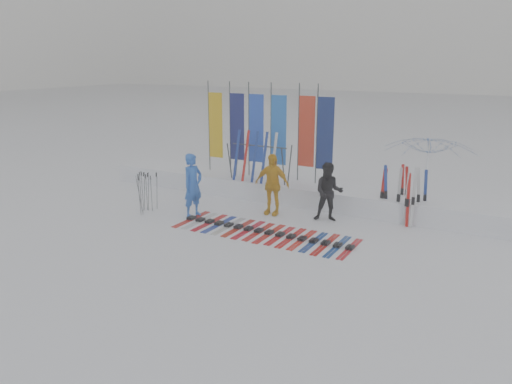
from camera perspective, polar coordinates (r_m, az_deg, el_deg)
The scene contains 11 objects.
ground at distance 12.83m, azimuth -4.28°, elevation -5.83°, with size 120.00×120.00×0.00m, color white.
snow_bank at distance 16.58m, azimuth 4.44°, elevation 0.11°, with size 14.00×1.60×0.60m, color white.
person_blue at distance 14.78m, azimuth -7.22°, elevation 0.76°, with size 0.69×0.45×1.89m, color blue.
person_black at distance 14.42m, azimuth 8.31°, elevation -0.01°, with size 0.83×0.65×1.71m, color black.
person_yellow at distance 14.88m, azimuth 1.83°, elevation 0.89°, with size 1.08×0.45×1.85m, color #DFA10E.
tent_canopy at distance 15.74m, azimuth 18.93°, elevation 1.88°, with size 2.61×2.66×2.40m, color white.
ski_row at distance 13.49m, azimuth 0.89°, elevation -4.57°, with size 4.99×1.70×0.07m.
pole_cluster at distance 15.62m, azimuth -12.59°, elevation -0.02°, with size 0.52×0.85×1.25m.
feather_flags at distance 16.89m, azimuth 1.33°, elevation 7.16°, with size 4.73×0.21×3.20m.
ski_rack at distance 16.48m, azimuth 0.37°, elevation 3.93°, with size 2.04×0.80×1.23m.
upright_skis at distance 14.90m, azimuth 16.42°, elevation -0.29°, with size 1.24×1.18×1.69m.
Camera 1 is at (6.64, -9.98, 4.57)m, focal length 35.00 mm.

